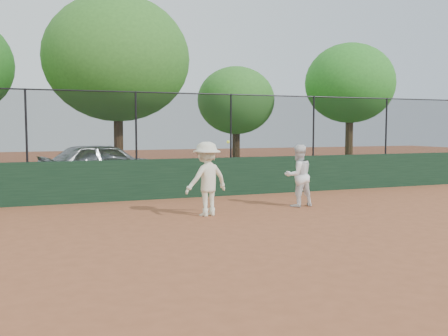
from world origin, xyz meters
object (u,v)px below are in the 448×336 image
object	(u,v)px
player_main	(207,179)
player_second	(298,176)
tree_3	(236,101)
parked_car	(104,164)
tree_2	(117,59)
tree_4	(350,84)

from	to	relation	value
player_main	player_second	bearing A→B (deg)	9.68
player_main	tree_3	bearing A→B (deg)	63.97
parked_car	tree_2	distance (m)	4.06
tree_2	tree_3	world-z (taller)	tree_2
parked_car	player_main	bearing A→B (deg)	-179.67
player_second	tree_3	size ratio (longest dim) A/B	0.34
player_second	tree_2	xyz separation A→B (m)	(-3.59, 7.64, 3.93)
tree_4	parked_car	bearing A→B (deg)	-178.98
parked_car	tree_2	world-z (taller)	tree_2
tree_2	player_main	bearing A→B (deg)	-84.45
player_main	parked_car	bearing A→B (deg)	100.67
player_main	tree_2	world-z (taller)	tree_2
player_second	tree_2	bearing A→B (deg)	-68.75
player_main	tree_2	distance (m)	9.03
tree_2	tree_3	distance (m)	6.45
tree_2	tree_4	world-z (taller)	tree_2
player_second	player_main	bearing A→B (deg)	5.79
player_second	tree_4	bearing A→B (deg)	-136.74
tree_2	tree_3	size ratio (longest dim) A/B	1.43
player_second	tree_3	bearing A→B (deg)	-106.85
player_main	tree_3	world-z (taller)	tree_3
tree_3	player_main	bearing A→B (deg)	-116.03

